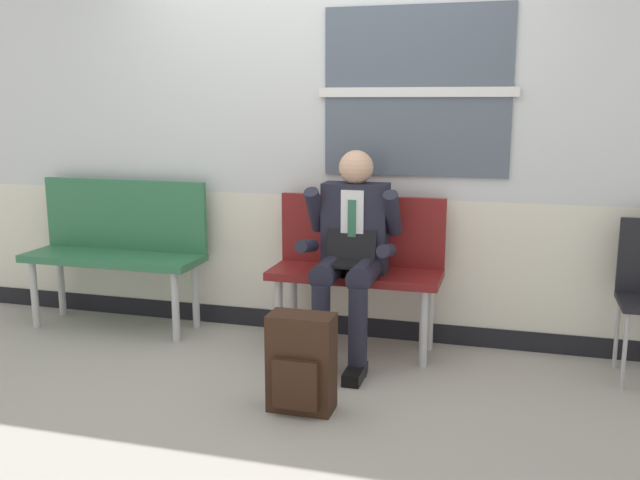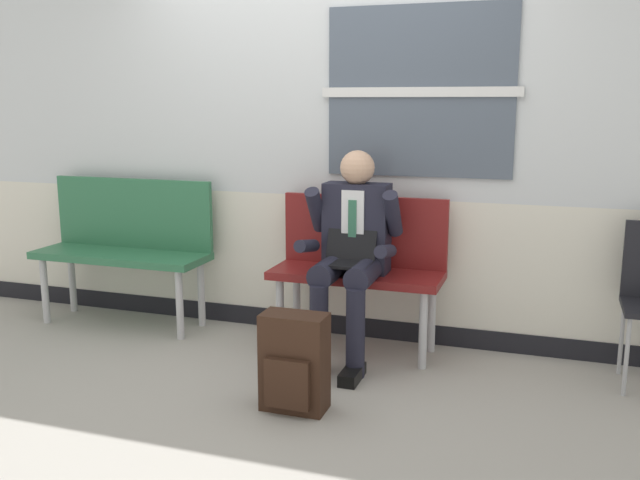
{
  "view_description": "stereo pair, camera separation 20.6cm",
  "coord_description": "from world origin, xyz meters",
  "px_view_note": "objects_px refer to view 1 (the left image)",
  "views": [
    {
      "loc": [
        1.27,
        -3.77,
        1.57
      ],
      "look_at": [
        0.17,
        0.13,
        0.75
      ],
      "focal_mm": 38.91,
      "sensor_mm": 36.0,
      "label": 1
    },
    {
      "loc": [
        1.47,
        -3.71,
        1.57
      ],
      "look_at": [
        0.17,
        0.13,
        0.75
      ],
      "focal_mm": 38.91,
      "sensor_mm": 36.0,
      "label": 2
    }
  ],
  "objects_px": {
    "bench_with_person": "(358,260)",
    "person_seated": "(351,249)",
    "bench_empty": "(118,242)",
    "backpack": "(301,364)"
  },
  "relations": [
    {
      "from": "bench_with_person",
      "to": "person_seated",
      "type": "height_order",
      "value": "person_seated"
    },
    {
      "from": "bench_empty",
      "to": "backpack",
      "type": "bearing_deg",
      "value": -31.2
    },
    {
      "from": "bench_empty",
      "to": "person_seated",
      "type": "height_order",
      "value": "person_seated"
    },
    {
      "from": "bench_with_person",
      "to": "person_seated",
      "type": "bearing_deg",
      "value": -90.0
    },
    {
      "from": "bench_with_person",
      "to": "bench_empty",
      "type": "xyz_separation_m",
      "value": [
        -1.72,
        0.01,
        0.02
      ]
    },
    {
      "from": "bench_with_person",
      "to": "bench_empty",
      "type": "distance_m",
      "value": 1.72
    },
    {
      "from": "person_seated",
      "to": "backpack",
      "type": "relative_size",
      "value": 2.5
    },
    {
      "from": "bench_empty",
      "to": "person_seated",
      "type": "xyz_separation_m",
      "value": [
        1.72,
        -0.21,
        0.09
      ]
    },
    {
      "from": "bench_with_person",
      "to": "person_seated",
      "type": "relative_size",
      "value": 0.84
    },
    {
      "from": "bench_with_person",
      "to": "backpack",
      "type": "relative_size",
      "value": 2.09
    }
  ]
}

